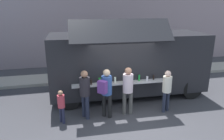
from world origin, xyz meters
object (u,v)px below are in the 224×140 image
at_px(customer_front_ordering, 128,87).
at_px(customer_mid_with_backpack, 106,89).
at_px(food_truck_main, 128,62).
at_px(trash_bin, 187,65).
at_px(customer_rear_waiting, 85,90).
at_px(child_near_queue, 61,104).
at_px(customer_extra_browsing, 167,88).

bearing_deg(customer_front_ordering, customer_mid_with_backpack, 101.02).
distance_m(food_truck_main, trash_bin, 5.11).
bearing_deg(customer_rear_waiting, trash_bin, 4.92).
bearing_deg(food_truck_main, customer_rear_waiting, -138.48).
bearing_deg(trash_bin, customer_front_ordering, -140.46).
bearing_deg(customer_front_ordering, child_near_queue, 99.22).
height_order(customer_front_ordering, customer_rear_waiting, customer_front_ordering).
xyz_separation_m(trash_bin, customer_front_ordering, (-4.97, -4.11, 0.63)).
height_order(food_truck_main, trash_bin, food_truck_main).
height_order(trash_bin, customer_extra_browsing, customer_extra_browsing).
bearing_deg(food_truck_main, trash_bin, 29.72).
height_order(food_truck_main, customer_extra_browsing, food_truck_main).
xyz_separation_m(trash_bin, customer_mid_with_backpack, (-5.78, -4.16, 0.66)).
distance_m(customer_rear_waiting, customer_extra_browsing, 3.00).
distance_m(customer_mid_with_backpack, customer_rear_waiting, 0.73).
bearing_deg(customer_mid_with_backpack, child_near_queue, 134.23).
height_order(customer_mid_with_backpack, customer_rear_waiting, customer_mid_with_backpack).
relative_size(customer_front_ordering, customer_extra_browsing, 1.11).
bearing_deg(customer_rear_waiting, customer_extra_browsing, -30.68).
distance_m(food_truck_main, customer_front_ordering, 1.91).
height_order(customer_mid_with_backpack, child_near_queue, customer_mid_with_backpack).
distance_m(food_truck_main, customer_rear_waiting, 2.72).
height_order(customer_mid_with_backpack, customer_extra_browsing, customer_mid_with_backpack).
relative_size(customer_mid_with_backpack, customer_extra_browsing, 1.11).
relative_size(customer_mid_with_backpack, child_near_queue, 1.51).
relative_size(food_truck_main, customer_rear_waiting, 3.76).
distance_m(trash_bin, customer_front_ordering, 6.48).
xyz_separation_m(food_truck_main, customer_extra_browsing, (0.92, -1.91, -0.53)).
height_order(customer_front_ordering, child_near_queue, customer_front_ordering).
bearing_deg(customer_front_ordering, food_truck_main, -9.85).
distance_m(customer_front_ordering, customer_rear_waiting, 1.53).
bearing_deg(child_near_queue, food_truck_main, -0.32).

